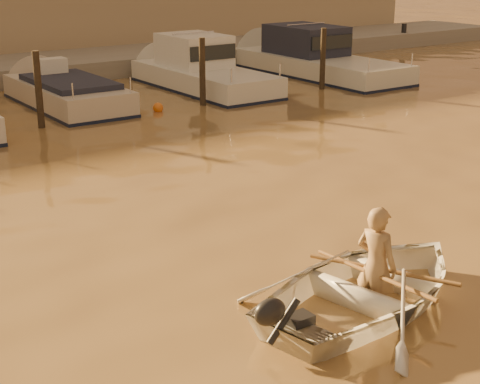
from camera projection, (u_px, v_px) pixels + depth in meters
dinghy at (371, 287)px, 9.65m from camera, size 4.09×3.27×0.76m
person at (376, 266)px, 9.63m from camera, size 0.50×0.66×1.64m
outboard_motor at (298, 325)px, 8.61m from camera, size 0.96×0.57×0.70m
oar_port at (382, 270)px, 9.77m from camera, size 0.88×1.95×0.13m
oar_starboard at (374, 274)px, 9.63m from camera, size 0.11×2.10×0.13m
moored_boat_3 at (67, 99)px, 21.81m from camera, size 2.10×6.04×0.95m
moored_boat_4 at (204, 71)px, 24.29m from camera, size 2.24×6.91×1.75m
moored_boat_5 at (319, 58)px, 27.01m from camera, size 2.51×8.33×1.75m
piling_2 at (39, 94)px, 19.00m from camera, size 0.18×0.18×2.20m
piling_3 at (202, 75)px, 21.72m from camera, size 0.18×0.18×2.20m
piling_4 at (323, 62)px, 24.27m from camera, size 0.18×0.18×2.20m
fender_d at (158, 108)px, 21.18m from camera, size 0.30×0.30×0.30m
fender_e at (272, 94)px, 23.14m from camera, size 0.30×0.30×0.30m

